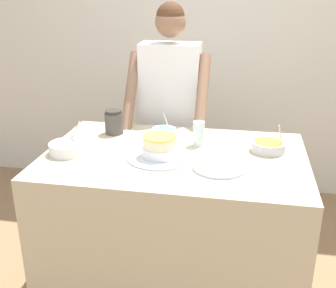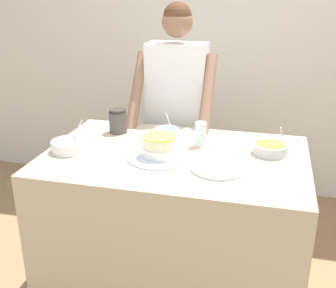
% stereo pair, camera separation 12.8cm
% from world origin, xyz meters
% --- Properties ---
extents(wall_back, '(10.00, 0.05, 2.60)m').
position_xyz_m(wall_back, '(0.00, 1.97, 1.30)').
color(wall_back, silver).
rests_on(wall_back, ground_plane).
extents(counter, '(1.43, 0.92, 0.90)m').
position_xyz_m(counter, '(0.00, 0.46, 0.45)').
color(counter, '#C6B793').
rests_on(counter, ground_plane).
extents(person_baker, '(0.54, 0.47, 1.67)m').
position_xyz_m(person_baker, '(-0.15, 1.13, 1.00)').
color(person_baker, '#2D2D38').
rests_on(person_baker, ground_plane).
extents(cake, '(0.36, 0.36, 0.13)m').
position_xyz_m(cake, '(-0.07, 0.40, 0.95)').
color(cake, silver).
rests_on(cake, counter).
extents(frosting_bowl_pink, '(0.20, 0.20, 0.17)m').
position_xyz_m(frosting_bowl_pink, '(-0.58, 0.37, 0.94)').
color(frosting_bowl_pink, white).
rests_on(frosting_bowl_pink, counter).
extents(frosting_bowl_orange, '(0.19, 0.19, 0.18)m').
position_xyz_m(frosting_bowl_orange, '(0.50, 0.60, 0.93)').
color(frosting_bowl_orange, silver).
rests_on(frosting_bowl_orange, counter).
extents(frosting_bowl_blue, '(0.14, 0.14, 0.18)m').
position_xyz_m(frosting_bowl_blue, '(-0.10, 0.68, 0.94)').
color(frosting_bowl_blue, white).
rests_on(frosting_bowl_blue, counter).
extents(drinking_glass, '(0.07, 0.07, 0.14)m').
position_xyz_m(drinking_glass, '(0.11, 0.62, 0.97)').
color(drinking_glass, silver).
rests_on(drinking_glass, counter).
extents(ceramic_plate, '(0.28, 0.28, 0.01)m').
position_xyz_m(ceramic_plate, '(0.25, 0.32, 0.91)').
color(ceramic_plate, silver).
rests_on(ceramic_plate, counter).
extents(stoneware_jar, '(0.11, 0.11, 0.15)m').
position_xyz_m(stoneware_jar, '(-0.42, 0.73, 0.98)').
color(stoneware_jar, '#4C4742').
rests_on(stoneware_jar, counter).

